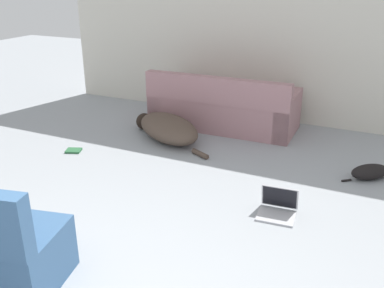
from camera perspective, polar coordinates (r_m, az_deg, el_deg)
name	(u,v)px	position (r m, az deg, el deg)	size (l,w,h in m)	color
wall_back	(285,36)	(6.16, 12.29, 13.92)	(6.97, 0.06, 2.42)	beige
couch	(223,109)	(5.95, 4.15, 4.72)	(2.00, 0.87, 0.78)	#A3757A
dog	(167,128)	(5.48, -3.34, 2.14)	(1.36, 0.91, 0.35)	#4C3D33
cat	(371,172)	(4.87, 22.81, -3.44)	(0.52, 0.44, 0.16)	black
laptop_open	(278,205)	(3.96, 11.42, -7.98)	(0.35, 0.34, 0.25)	#B7B7BC
book_green	(74,151)	(5.38, -15.51, -0.84)	(0.22, 0.20, 0.02)	#2D663D
side_chair	(8,251)	(3.21, -23.32, -13.02)	(0.77, 0.72, 0.84)	#385B84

